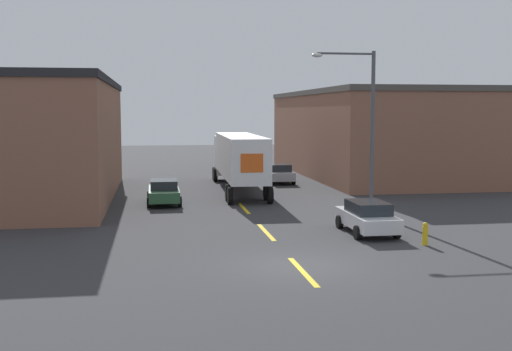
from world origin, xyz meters
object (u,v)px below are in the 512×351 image
Objects in this scene: parked_car_right_far at (279,173)px; street_lamp at (365,119)px; semi_truck at (238,156)px; fire_hydrant at (425,234)px; parked_car_left_far at (164,191)px; parked_car_right_near at (367,217)px.

street_lamp reaches higher than parked_car_right_far.
semi_truck is 12.40m from street_lamp.
fire_hydrant is at bearing -73.72° from semi_truck.
parked_car_right_far is 13.07m from parked_car_left_far.
fire_hydrant is (1.47, -2.74, -0.28)m from parked_car_right_near.
street_lamp is at bearing 89.04° from fire_hydrant.
parked_car_right_far is at bearing 48.69° from parked_car_left_far.
parked_car_left_far is at bearing 127.70° from fire_hydrant.
parked_car_right_near is 13.46m from parked_car_left_far.
semi_truck is at bearing -132.61° from parked_car_right_far.
parked_car_left_far is 16.52m from fire_hydrant.
parked_car_left_far is at bearing 129.88° from parked_car_right_near.
parked_car_right_near is (3.57, -16.27, -1.56)m from semi_truck.
parked_car_right_near is at bearing -106.80° from street_lamp.
semi_truck is 3.56× the size of parked_car_left_far.
semi_truck is 5.50m from parked_car_right_far.
fire_hydrant is (10.10, -13.07, -0.28)m from parked_car_left_far.
parked_car_left_far reaches higher than fire_hydrant.
street_lamp is (1.60, -14.84, 4.19)m from parked_car_right_far.
parked_car_left_far is 4.62× the size of fire_hydrant.
parked_car_right_near is at bearing -76.19° from semi_truck.
semi_truck reaches higher than parked_car_right_near.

